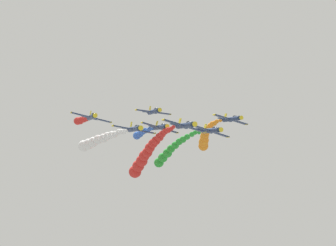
{
  "coord_description": "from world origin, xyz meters",
  "views": [
    {
      "loc": [
        31.1,
        99.46,
        75.03
      ],
      "look_at": [
        0.0,
        0.0,
        80.45
      ],
      "focal_mm": 48.01,
      "sensor_mm": 36.0,
      "label": 1
    }
  ],
  "objects_px": {
    "airplane_trailing": "(92,117)",
    "airplane_high_slot": "(154,111)",
    "airplane_lead": "(185,125)",
    "airplane_left_inner": "(211,130)",
    "airplane_left_outer": "(161,127)",
    "airplane_right_outer": "(232,119)",
    "airplane_right_inner": "(135,129)"
  },
  "relations": [
    {
      "from": "airplane_left_inner",
      "to": "airplane_left_outer",
      "type": "distance_m",
      "value": 13.58
    },
    {
      "from": "airplane_right_inner",
      "to": "airplane_left_outer",
      "type": "height_order",
      "value": "airplane_left_outer"
    },
    {
      "from": "airplane_right_outer",
      "to": "airplane_high_slot",
      "type": "height_order",
      "value": "airplane_high_slot"
    },
    {
      "from": "airplane_left_outer",
      "to": "airplane_trailing",
      "type": "xyz_separation_m",
      "value": [
        16.89,
        2.06,
        2.03
      ]
    },
    {
      "from": "airplane_lead",
      "to": "airplane_trailing",
      "type": "bearing_deg",
      "value": -43.72
    },
    {
      "from": "airplane_right_inner",
      "to": "airplane_high_slot",
      "type": "bearing_deg",
      "value": -116.87
    },
    {
      "from": "airplane_left_inner",
      "to": "airplane_high_slot",
      "type": "distance_m",
      "value": 20.41
    },
    {
      "from": "airplane_lead",
      "to": "airplane_left_inner",
      "type": "xyz_separation_m",
      "value": [
        -9.03,
        -7.95,
        -0.68
      ]
    },
    {
      "from": "airplane_lead",
      "to": "airplane_left_inner",
      "type": "bearing_deg",
      "value": -138.63
    },
    {
      "from": "airplane_right_inner",
      "to": "airplane_left_outer",
      "type": "bearing_deg",
      "value": -129.26
    },
    {
      "from": "airplane_lead",
      "to": "airplane_right_outer",
      "type": "bearing_deg",
      "value": -136.91
    },
    {
      "from": "airplane_trailing",
      "to": "airplane_high_slot",
      "type": "height_order",
      "value": "airplane_high_slot"
    },
    {
      "from": "airplane_right_inner",
      "to": "airplane_high_slot",
      "type": "height_order",
      "value": "airplane_high_slot"
    },
    {
      "from": "airplane_left_outer",
      "to": "airplane_left_inner",
      "type": "bearing_deg",
      "value": 131.34
    },
    {
      "from": "airplane_left_outer",
      "to": "airplane_trailing",
      "type": "distance_m",
      "value": 17.13
    },
    {
      "from": "airplane_left_inner",
      "to": "airplane_high_slot",
      "type": "height_order",
      "value": "airplane_high_slot"
    },
    {
      "from": "airplane_lead",
      "to": "airplane_right_outer",
      "type": "relative_size",
      "value": 1.0
    },
    {
      "from": "airplane_trailing",
      "to": "airplane_left_outer",
      "type": "bearing_deg",
      "value": -173.04
    },
    {
      "from": "airplane_left_inner",
      "to": "airplane_right_inner",
      "type": "relative_size",
      "value": 1.0
    },
    {
      "from": "airplane_lead",
      "to": "airplane_right_inner",
      "type": "distance_m",
      "value": 11.42
    },
    {
      "from": "airplane_left_inner",
      "to": "airplane_trailing",
      "type": "bearing_deg",
      "value": -17.43
    },
    {
      "from": "airplane_lead",
      "to": "airplane_left_inner",
      "type": "height_order",
      "value": "airplane_lead"
    },
    {
      "from": "airplane_right_inner",
      "to": "airplane_left_outer",
      "type": "distance_m",
      "value": 14.23
    },
    {
      "from": "airplane_lead",
      "to": "airplane_right_outer",
      "type": "height_order",
      "value": "airplane_right_outer"
    },
    {
      "from": "airplane_left_outer",
      "to": "airplane_high_slot",
      "type": "relative_size",
      "value": 1.0
    },
    {
      "from": "airplane_lead",
      "to": "airplane_high_slot",
      "type": "bearing_deg",
      "value": -91.12
    },
    {
      "from": "airplane_high_slot",
      "to": "airplane_trailing",
      "type": "bearing_deg",
      "value": 29.08
    },
    {
      "from": "airplane_lead",
      "to": "airplane_high_slot",
      "type": "height_order",
      "value": "airplane_high_slot"
    },
    {
      "from": "airplane_lead",
      "to": "airplane_left_outer",
      "type": "distance_m",
      "value": 18.13
    },
    {
      "from": "airplane_right_outer",
      "to": "airplane_high_slot",
      "type": "bearing_deg",
      "value": -24.41
    },
    {
      "from": "airplane_lead",
      "to": "airplane_right_inner",
      "type": "height_order",
      "value": "airplane_lead"
    },
    {
      "from": "airplane_left_inner",
      "to": "airplane_right_inner",
      "type": "xyz_separation_m",
      "value": [
        17.93,
        0.82,
        0.11
      ]
    }
  ]
}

